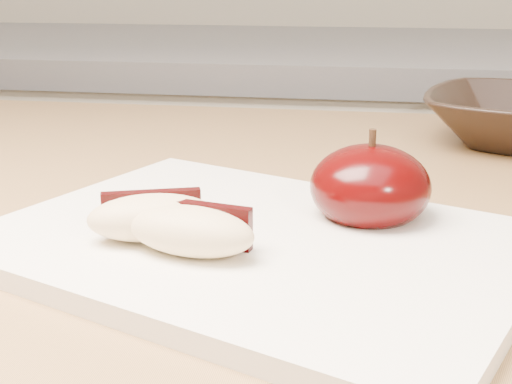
# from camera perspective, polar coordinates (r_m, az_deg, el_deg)

# --- Properties ---
(back_cabinet) EXTENTS (2.40, 0.62, 0.94)m
(back_cabinet) POSITION_cam_1_polar(r_m,az_deg,el_deg) (1.32, 3.01, -8.78)
(back_cabinet) COLOR silver
(back_cabinet) RESTS_ON ground
(cutting_board) EXTENTS (0.35, 0.31, 0.01)m
(cutting_board) POSITION_cam_1_polar(r_m,az_deg,el_deg) (0.40, 0.00, -4.24)
(cutting_board) COLOR white
(cutting_board) RESTS_ON island_counter
(apple_half) EXTENTS (0.08, 0.08, 0.06)m
(apple_half) POSITION_cam_1_polar(r_m,az_deg,el_deg) (0.43, 9.11, 0.42)
(apple_half) COLOR #2E0102
(apple_half) RESTS_ON cutting_board
(apple_wedge_a) EXTENTS (0.08, 0.06, 0.03)m
(apple_wedge_a) POSITION_cam_1_polar(r_m,az_deg,el_deg) (0.39, -8.29, -1.97)
(apple_wedge_a) COLOR beige
(apple_wedge_a) RESTS_ON cutting_board
(apple_wedge_b) EXTENTS (0.08, 0.05, 0.03)m
(apple_wedge_b) POSITION_cam_1_polar(r_m,az_deg,el_deg) (0.37, -5.15, -3.05)
(apple_wedge_b) COLOR beige
(apple_wedge_b) RESTS_ON cutting_board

